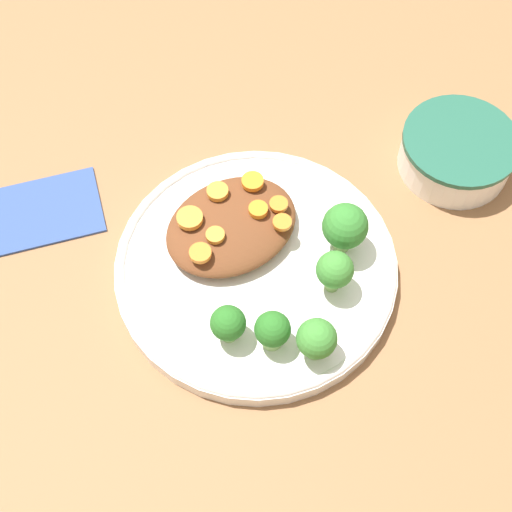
# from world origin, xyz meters

# --- Properties ---
(ground_plane) EXTENTS (4.00, 4.00, 0.00)m
(ground_plane) POSITION_xyz_m (0.00, 0.00, 0.00)
(ground_plane) COLOR #8C603D
(plate) EXTENTS (0.28, 0.28, 0.02)m
(plate) POSITION_xyz_m (0.00, 0.00, 0.01)
(plate) COLOR white
(plate) RESTS_ON ground_plane
(dip_bowl) EXTENTS (0.12, 0.12, 0.05)m
(dip_bowl) POSITION_xyz_m (0.26, -0.01, 0.03)
(dip_bowl) COLOR white
(dip_bowl) RESTS_ON ground_plane
(stew_mound) EXTENTS (0.14, 0.11, 0.03)m
(stew_mound) POSITION_xyz_m (-0.00, 0.04, 0.03)
(stew_mound) COLOR brown
(stew_mound) RESTS_ON plate
(broccoli_floret_0) EXTENTS (0.03, 0.03, 0.05)m
(broccoli_floret_0) POSITION_xyz_m (-0.04, -0.08, 0.04)
(broccoli_floret_0) COLOR #7FA85B
(broccoli_floret_0) RESTS_ON plate
(broccoli_floret_1) EXTENTS (0.03, 0.03, 0.05)m
(broccoli_floret_1) POSITION_xyz_m (-0.06, -0.05, 0.05)
(broccoli_floret_1) COLOR #7FA85B
(broccoli_floret_1) RESTS_ON plate
(broccoli_floret_2) EXTENTS (0.04, 0.04, 0.05)m
(broccoli_floret_2) POSITION_xyz_m (0.05, -0.06, 0.05)
(broccoli_floret_2) COLOR #759E51
(broccoli_floret_2) RESTS_ON plate
(broccoli_floret_3) EXTENTS (0.05, 0.05, 0.06)m
(broccoli_floret_3) POSITION_xyz_m (0.08, -0.03, 0.05)
(broccoli_floret_3) COLOR #7FA85B
(broccoli_floret_3) RESTS_ON plate
(broccoli_floret_4) EXTENTS (0.04, 0.04, 0.05)m
(broccoli_floret_4) POSITION_xyz_m (-0.01, -0.11, 0.05)
(broccoli_floret_4) COLOR #759E51
(broccoli_floret_4) RESTS_ON plate
(carrot_slice_0) EXTENTS (0.02, 0.02, 0.00)m
(carrot_slice_0) POSITION_xyz_m (0.05, 0.03, 0.05)
(carrot_slice_0) COLOR orange
(carrot_slice_0) RESTS_ON stew_mound
(carrot_slice_1) EXTENTS (0.03, 0.03, 0.01)m
(carrot_slice_1) POSITION_xyz_m (-0.03, 0.06, 0.05)
(carrot_slice_1) COLOR orange
(carrot_slice_1) RESTS_ON stew_mound
(carrot_slice_2) EXTENTS (0.02, 0.02, 0.01)m
(carrot_slice_2) POSITION_xyz_m (0.04, 0.07, 0.05)
(carrot_slice_2) COLOR orange
(carrot_slice_2) RESTS_ON stew_mound
(carrot_slice_3) EXTENTS (0.02, 0.02, 0.01)m
(carrot_slice_3) POSITION_xyz_m (0.01, 0.08, 0.05)
(carrot_slice_3) COLOR orange
(carrot_slice_3) RESTS_ON stew_mound
(carrot_slice_4) EXTENTS (0.02, 0.02, 0.01)m
(carrot_slice_4) POSITION_xyz_m (-0.05, 0.03, 0.05)
(carrot_slice_4) COLOR orange
(carrot_slice_4) RESTS_ON stew_mound
(carrot_slice_5) EXTENTS (0.02, 0.02, 0.01)m
(carrot_slice_5) POSITION_xyz_m (0.03, 0.03, 0.05)
(carrot_slice_5) COLOR orange
(carrot_slice_5) RESTS_ON stew_mound
(carrot_slice_6) EXTENTS (0.02, 0.02, 0.01)m
(carrot_slice_6) POSITION_xyz_m (-0.02, 0.03, 0.05)
(carrot_slice_6) COLOR orange
(carrot_slice_6) RESTS_ON stew_mound
(carrot_slice_7) EXTENTS (0.02, 0.02, 0.00)m
(carrot_slice_7) POSITION_xyz_m (0.04, 0.01, 0.05)
(carrot_slice_7) COLOR orange
(carrot_slice_7) RESTS_ON stew_mound
(napkin) EXTENTS (0.15, 0.12, 0.01)m
(napkin) POSITION_xyz_m (-0.15, 0.19, 0.00)
(napkin) COLOR #334C8C
(napkin) RESTS_ON ground_plane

